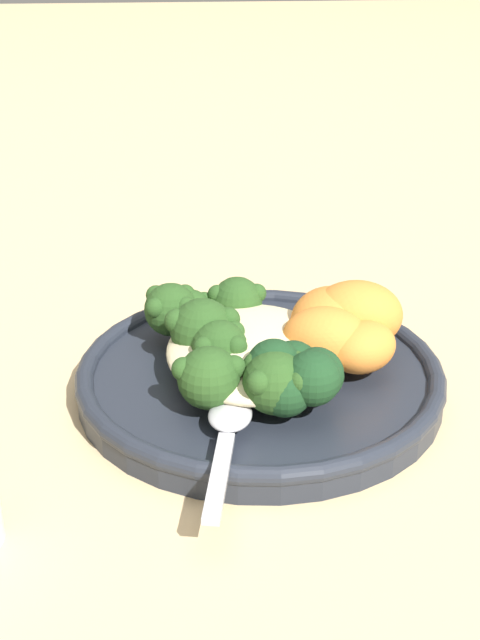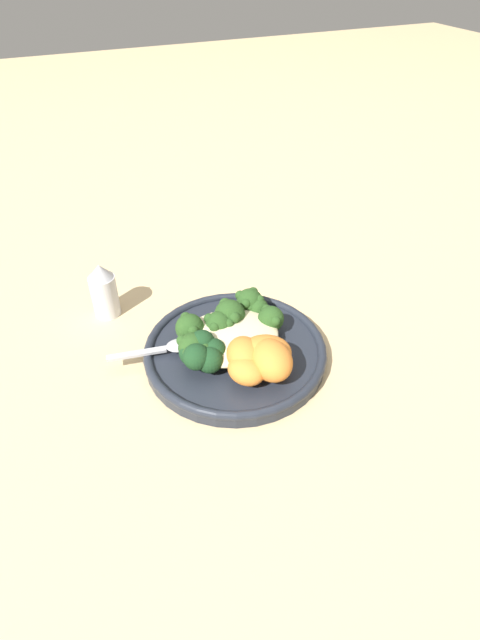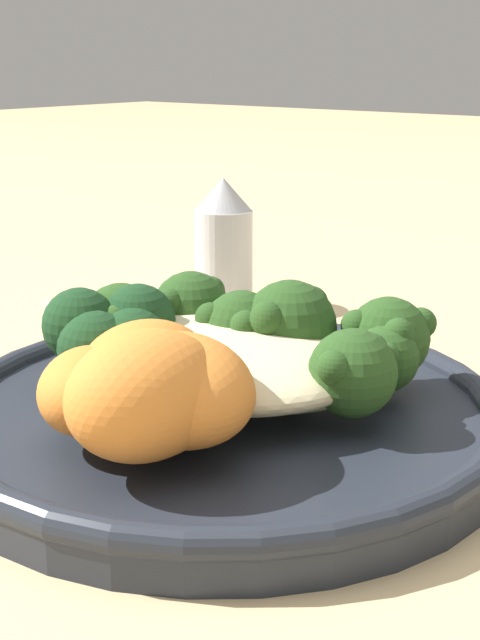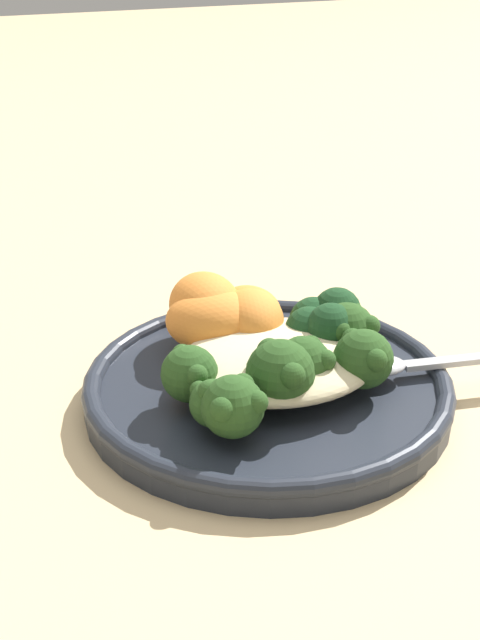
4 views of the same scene
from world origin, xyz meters
name	(u,v)px [view 4 (image 4 of 4)]	position (x,y,z in m)	size (l,w,h in m)	color
ground_plane	(231,397)	(0.00, 0.00, 0.00)	(4.00, 4.00, 0.00)	#D6B784
plate	(268,388)	(-0.02, 0.02, 0.01)	(0.24, 0.24, 0.02)	#232833
quinoa_mound	(279,360)	(-0.02, 0.02, 0.03)	(0.13, 0.11, 0.02)	beige
broccoli_stalk_0	(209,367)	(0.02, 0.02, 0.04)	(0.10, 0.07, 0.03)	#9EBC66
broccoli_stalk_1	(224,390)	(0.02, 0.04, 0.03)	(0.07, 0.09, 0.03)	#9EBC66
broccoli_stalk_2	(235,399)	(0.02, 0.06, 0.04)	(0.07, 0.10, 0.04)	#9EBC66
broccoli_stalk_3	(278,372)	(-0.01, 0.05, 0.04)	(0.04, 0.09, 0.04)	#9EBC66
broccoli_stalk_4	(294,363)	(-0.03, 0.04, 0.04)	(0.05, 0.08, 0.04)	#9EBC66
broccoli_stalk_5	(348,359)	(-0.06, 0.04, 0.04)	(0.09, 0.09, 0.04)	#9EBC66
broccoli_stalk_6	(330,334)	(-0.06, 0.01, 0.04)	(0.11, 0.05, 0.04)	#9EBC66
sweet_potato_chunk_0	(250,309)	(-0.03, -0.05, 0.04)	(0.05, 0.04, 0.03)	orange
sweet_potato_chunk_1	(204,307)	(0.00, -0.05, 0.04)	(0.06, 0.05, 0.05)	orange
sweet_potato_chunk_2	(212,321)	(0.00, -0.03, 0.04)	(0.06, 0.05, 0.04)	orange
sweet_potato_chunk_3	(251,320)	(-0.02, -0.02, 0.04)	(0.05, 0.04, 0.04)	orange
kale_tuft	(328,324)	(-0.07, 0.00, 0.04)	(0.06, 0.06, 0.04)	#193D1E
spoon	(399,364)	(-0.10, 0.04, 0.03)	(0.11, 0.04, 0.01)	#B7B7BC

